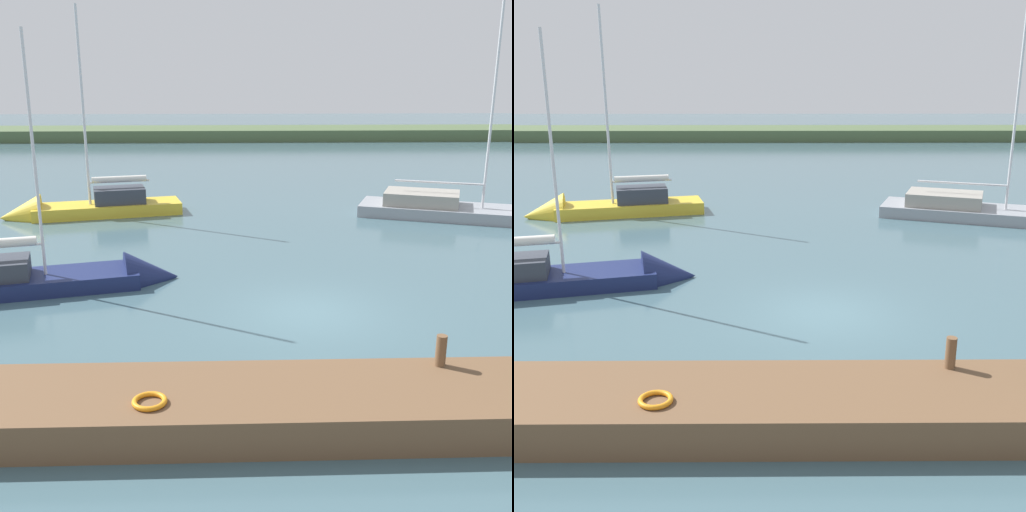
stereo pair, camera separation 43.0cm
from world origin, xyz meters
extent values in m
plane|color=#42606B|center=(0.00, 0.00, 0.00)|extent=(200.00, 200.00, 0.00)
cube|color=#4C603D|center=(0.00, -52.06, 0.00)|extent=(180.00, 8.00, 2.40)
cube|color=brown|center=(0.00, 5.87, 0.39)|extent=(21.10, 2.49, 0.78)
cylinder|color=brown|center=(-2.11, 4.99, 1.11)|extent=(0.22, 0.22, 0.68)
torus|color=orange|center=(3.77, 6.36, 0.83)|extent=(0.66, 0.66, 0.10)
cube|color=navy|center=(8.60, -2.27, 0.06)|extent=(6.80, 3.50, 0.91)
cone|color=navy|center=(4.97, -3.19, 0.06)|extent=(2.18, 2.32, 1.95)
cylinder|color=silver|center=(8.24, -2.36, 4.24)|extent=(0.10, 0.10, 7.46)
cube|color=gray|center=(-8.50, -12.27, 0.13)|extent=(9.38, 5.77, 0.86)
cube|color=gray|center=(-7.03, -12.82, 0.87)|extent=(4.08, 3.39, 0.64)
cylinder|color=silver|center=(-9.68, -11.84, 5.28)|extent=(0.12, 0.12, 9.45)
cylinder|color=silver|center=(-7.72, -12.56, 1.68)|extent=(3.94, 1.54, 0.10)
cube|color=gold|center=(8.45, -13.53, 0.13)|extent=(7.40, 3.76, 0.89)
cone|color=gold|center=(12.42, -12.55, 0.13)|extent=(2.37, 2.52, 2.13)
cube|color=#333842|center=(7.87, -13.67, 0.95)|extent=(2.78, 2.24, 0.75)
cylinder|color=silver|center=(9.26, -13.33, 5.17)|extent=(0.13, 0.13, 9.19)
cylinder|color=silver|center=(7.84, -13.68, 1.64)|extent=(2.86, 0.80, 0.10)
cylinder|color=silver|center=(7.84, -13.68, 1.76)|extent=(2.62, 0.91, 0.29)
camera|label=1|loc=(2.15, 16.55, 6.59)|focal=43.04mm
camera|label=2|loc=(1.72, 16.56, 6.59)|focal=43.04mm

